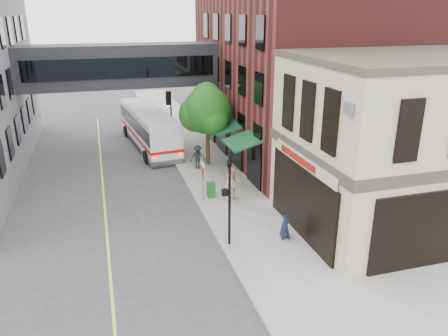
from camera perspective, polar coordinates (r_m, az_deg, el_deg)
ground at (r=18.79m, az=1.32°, el=-13.33°), size 120.00×120.00×0.00m
sidewalk_main at (r=31.45m, az=-2.90°, el=0.96°), size 4.00×60.00×0.15m
corner_building at (r=22.68m, az=21.96°, el=2.89°), size 10.19×8.12×8.45m
brick_building at (r=33.56m, az=10.24°, el=14.00°), size 13.76×18.00×14.00m
skyway_bridge at (r=33.21m, az=-13.41°, el=12.87°), size 14.00×3.18×3.00m
traffic_signal_near at (r=19.18m, az=0.64°, el=-2.50°), size 0.44×0.22×4.60m
traffic_signal_far at (r=33.09m, az=-7.18°, el=7.67°), size 0.53×0.28×4.50m
street_sign_pole at (r=24.06m, az=-2.78°, el=-0.43°), size 0.08×0.75×3.00m
street_tree at (r=29.72m, az=-2.30°, el=7.53°), size 3.80×3.20×5.60m
lane_marking at (r=27.00m, az=-15.46°, el=-3.23°), size 0.12×40.00×0.01m
bus at (r=35.11m, az=-9.82°, el=5.38°), size 3.61×11.05×2.92m
pedestrian_a at (r=24.20m, az=0.82°, el=-2.65°), size 0.71×0.58×1.70m
pedestrian_b at (r=24.49m, az=1.23°, el=-2.10°), size 1.09×0.94×1.92m
pedestrian_c at (r=29.47m, az=-3.46°, el=1.47°), size 1.15×0.78×1.64m
newspaper_box at (r=25.07m, az=-1.70°, el=-2.84°), size 0.46×0.41×0.88m
sandwich_board at (r=20.94m, az=8.00°, el=-7.68°), size 0.48×0.64×1.03m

